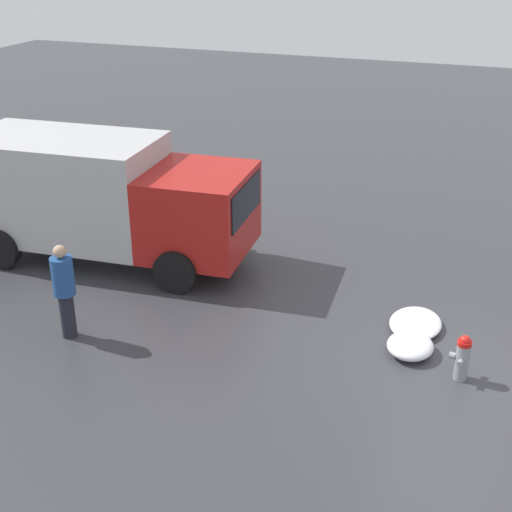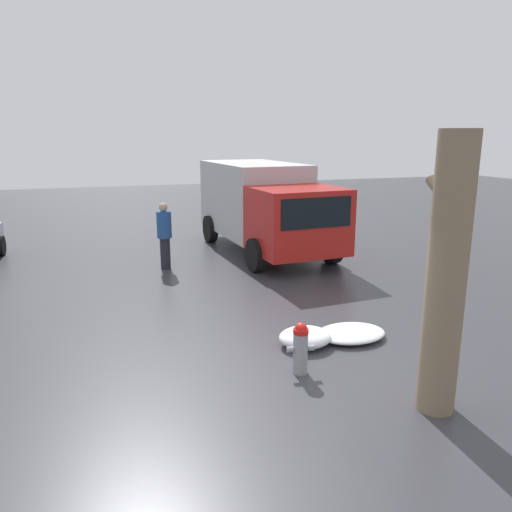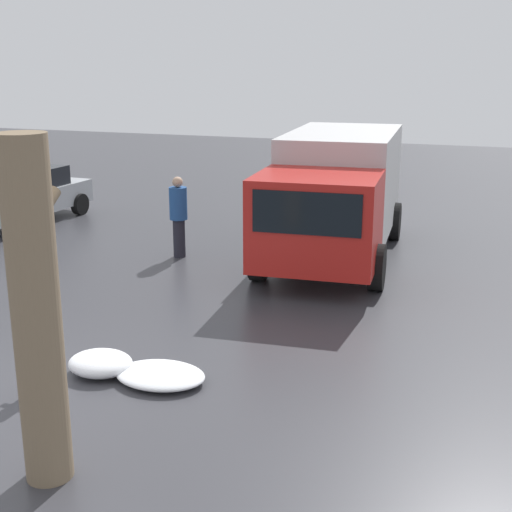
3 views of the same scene
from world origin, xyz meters
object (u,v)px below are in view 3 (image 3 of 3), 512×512
Objects in this scene: pedestrian at (178,214)px; parked_car at (22,195)px; tree_trunk at (36,315)px; fire_hydrant at (31,367)px; delivery_truck at (336,191)px.

pedestrian reaches higher than parked_car.
fire_hydrant is at bearing 40.99° from tree_trunk.
parked_car is at bearing -8.09° from delivery_truck.
tree_trunk is (-1.50, -1.31, 1.41)m from fire_hydrant.
parked_car is at bearing 44.40° from fire_hydrant.
parked_car is (0.62, 8.71, -0.73)m from delivery_truck.
fire_hydrant is 0.20× the size of parked_car.
pedestrian is (6.80, 1.06, 0.56)m from fire_hydrant.
fire_hydrant is at bearing 28.00° from pedestrian.
parked_car is (1.79, 5.47, -0.25)m from pedestrian.
pedestrian is (-1.16, 3.25, -0.49)m from delivery_truck.
tree_trunk reaches higher than fire_hydrant.
pedestrian is 0.44× the size of parked_car.
pedestrian is at bearing 16.02° from fire_hydrant.
delivery_truck is at bearing 178.84° from parked_car.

